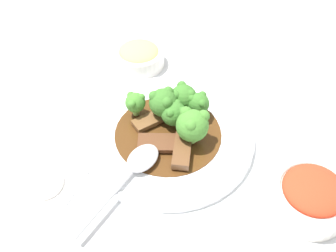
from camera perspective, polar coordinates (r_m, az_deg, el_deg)
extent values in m
plane|color=silver|center=(0.71, 0.00, -1.86)|extent=(4.00, 4.00, 0.00)
cylinder|color=white|center=(0.70, 0.00, -1.49)|extent=(0.31, 0.31, 0.01)
torus|color=white|center=(0.70, 0.00, -1.11)|extent=(0.31, 0.31, 0.01)
cylinder|color=#4C2D14|center=(0.70, 0.00, -1.07)|extent=(0.19, 0.19, 0.00)
cube|color=brown|center=(0.66, 2.06, -3.59)|extent=(0.05, 0.08, 0.01)
cube|color=#56331E|center=(0.67, -1.45, -2.41)|extent=(0.08, 0.07, 0.01)
cube|color=brown|center=(0.71, -2.81, 0.77)|extent=(0.05, 0.06, 0.01)
cylinder|color=#8EB756|center=(0.70, 1.04, 0.57)|extent=(0.01, 0.01, 0.01)
sphere|color=#387028|center=(0.69, 1.06, 1.74)|extent=(0.05, 0.05, 0.05)
sphere|color=#387028|center=(0.68, 2.15, 2.11)|extent=(0.02, 0.02, 0.02)
sphere|color=#387028|center=(0.69, 0.98, 3.29)|extent=(0.02, 0.02, 0.02)
sphere|color=#387028|center=(0.67, 0.10, 2.00)|extent=(0.02, 0.02, 0.02)
cylinder|color=#7FA84C|center=(0.68, 3.55, -1.38)|extent=(0.02, 0.02, 0.02)
sphere|color=#427F2D|center=(0.66, 3.67, 0.26)|extent=(0.06, 0.06, 0.06)
sphere|color=#427F2D|center=(0.65, 5.18, 1.45)|extent=(0.02, 0.02, 0.02)
sphere|color=#427F2D|center=(0.65, 2.63, 1.96)|extent=(0.02, 0.02, 0.02)
sphere|color=#427F2D|center=(0.63, 3.38, 0.10)|extent=(0.02, 0.02, 0.02)
cylinder|color=#7FA84C|center=(0.72, 4.32, 2.04)|extent=(0.01, 0.01, 0.01)
sphere|color=#387028|center=(0.70, 4.42, 3.25)|extent=(0.04, 0.04, 0.04)
sphere|color=#387028|center=(0.71, 5.01, 4.47)|extent=(0.02, 0.02, 0.02)
sphere|color=#387028|center=(0.70, 3.44, 3.98)|extent=(0.02, 0.02, 0.02)
sphere|color=#387028|center=(0.69, 4.95, 3.25)|extent=(0.02, 0.02, 0.02)
cylinder|color=#7FA84C|center=(0.73, 2.05, 2.85)|extent=(0.02, 0.02, 0.01)
sphere|color=#387028|center=(0.72, 2.10, 4.14)|extent=(0.05, 0.05, 0.05)
sphere|color=#387028|center=(0.72, 2.00, 5.79)|extent=(0.02, 0.02, 0.02)
sphere|color=#387028|center=(0.70, 1.10, 4.47)|extent=(0.02, 0.02, 0.02)
sphere|color=#387028|center=(0.70, 3.29, 4.58)|extent=(0.02, 0.02, 0.02)
cylinder|color=#7FA84C|center=(0.72, -4.66, 2.21)|extent=(0.01, 0.01, 0.02)
sphere|color=#427F2D|center=(0.71, -4.76, 3.41)|extent=(0.04, 0.04, 0.04)
sphere|color=#427F2D|center=(0.71, -5.43, 4.46)|extent=(0.01, 0.01, 0.01)
sphere|color=#427F2D|center=(0.69, -5.11, 3.38)|extent=(0.01, 0.01, 0.01)
sphere|color=#427F2D|center=(0.70, -3.90, 4.18)|extent=(0.01, 0.01, 0.01)
cylinder|color=#8EB756|center=(0.71, -0.69, 1.91)|extent=(0.02, 0.02, 0.02)
sphere|color=#387028|center=(0.70, -0.71, 3.43)|extent=(0.05, 0.05, 0.05)
sphere|color=#387028|center=(0.69, -2.04, 4.35)|extent=(0.02, 0.02, 0.02)
sphere|color=#387028|center=(0.68, -0.17, 3.44)|extent=(0.02, 0.02, 0.02)
sphere|color=#387028|center=(0.70, 0.04, 5.00)|extent=(0.02, 0.02, 0.02)
ellipsoid|color=#B7B7BC|center=(0.65, -3.68, -4.67)|extent=(0.05, 0.07, 0.01)
cylinder|color=#B7B7BC|center=(0.61, -9.19, -11.04)|extent=(0.02, 0.13, 0.01)
cylinder|color=white|center=(0.66, 19.42, -10.84)|extent=(0.07, 0.07, 0.01)
cylinder|color=white|center=(0.64, 19.85, -9.93)|extent=(0.12, 0.12, 0.04)
torus|color=white|center=(0.63, 20.36, -8.81)|extent=(0.12, 0.12, 0.01)
ellipsoid|color=red|center=(0.62, 20.44, -8.65)|extent=(0.09, 0.09, 0.03)
cylinder|color=white|center=(0.86, -4.13, 9.10)|extent=(0.06, 0.06, 0.01)
cylinder|color=white|center=(0.86, -4.18, 9.78)|extent=(0.11, 0.11, 0.03)
torus|color=white|center=(0.85, -4.24, 10.63)|extent=(0.11, 0.11, 0.01)
ellipsoid|color=#A3B266|center=(0.84, -4.24, 10.75)|extent=(0.08, 0.08, 0.02)
cylinder|color=white|center=(0.67, -17.65, -7.98)|extent=(0.07, 0.07, 0.01)
torus|color=white|center=(0.67, -17.74, -7.74)|extent=(0.07, 0.07, 0.01)
cube|color=white|center=(0.68, -17.62, -7.95)|extent=(0.12, 0.10, 0.01)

